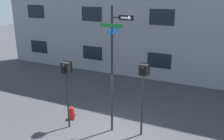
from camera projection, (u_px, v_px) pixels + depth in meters
The scene contains 5 objects.
ground_plane at pixel (110, 139), 9.85m from camera, with size 60.00×60.00×0.00m, color #38383A.
street_sign_pole at pixel (113, 62), 9.53m from camera, with size 1.30×0.97×5.09m.
pedestrian_signal_left at pixel (66, 76), 10.01m from camera, with size 0.41×0.40×2.91m.
pedestrian_signal_right at pixel (143, 80), 9.42m from camera, with size 0.38×0.40×3.00m.
fire_hydrant at pixel (72, 113), 11.27m from camera, with size 0.38×0.22×0.62m.
Camera 1 is at (3.68, -7.71, 5.62)m, focal length 40.00 mm.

